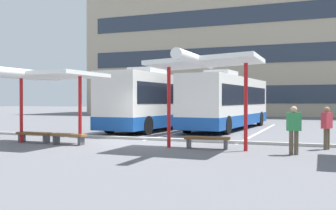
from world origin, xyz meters
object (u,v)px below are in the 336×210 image
at_px(coach_bus_1, 228,103).
at_px(coach_bus_0, 157,102).
at_px(bench_2, 34,135).
at_px(bench_3, 69,137).
at_px(waiting_shelter_2, 204,64).
at_px(waiting_passenger_1, 294,127).
at_px(waiting_passenger_2, 327,125).
at_px(bench_4, 207,140).
at_px(waiting_shelter_1, 45,76).

bearing_deg(coach_bus_1, coach_bus_0, -150.71).
distance_m(bench_2, bench_3, 1.80).
distance_m(coach_bus_0, waiting_shelter_2, 10.22).
bearing_deg(waiting_passenger_1, waiting_passenger_2, 61.15).
bearing_deg(waiting_shelter_2, bench_2, -178.07).
bearing_deg(bench_2, coach_bus_0, 77.00).
xyz_separation_m(coach_bus_1, waiting_passenger_2, (5.69, -8.98, -0.77)).
xyz_separation_m(coach_bus_0, bench_4, (5.43, -8.10, -1.39)).
xyz_separation_m(waiting_shelter_1, waiting_passenger_1, (9.71, 0.51, -1.86)).
distance_m(coach_bus_0, bench_3, 8.96).
xyz_separation_m(bench_3, bench_4, (5.66, 0.75, 0.01)).
xyz_separation_m(bench_3, waiting_passenger_1, (8.81, 0.18, 0.60)).
bearing_deg(waiting_passenger_1, waiting_shelter_2, 177.78).
height_order(coach_bus_1, waiting_passenger_2, coach_bus_1).
xyz_separation_m(bench_4, waiting_passenger_2, (4.19, 1.33, 0.56)).
height_order(bench_2, bench_3, same).
bearing_deg(waiting_passenger_2, coach_bus_1, 122.38).
bearing_deg(waiting_shelter_1, bench_4, 9.30).
relative_size(waiting_shelter_1, waiting_passenger_2, 3.23).
xyz_separation_m(coach_bus_1, waiting_shelter_1, (-5.06, -11.38, 1.12)).
xyz_separation_m(coach_bus_0, bench_3, (-0.23, -8.85, -1.39)).
xyz_separation_m(bench_2, waiting_shelter_2, (7.46, 0.25, 2.81)).
height_order(coach_bus_1, bench_3, coach_bus_1).
bearing_deg(bench_3, coach_bus_1, 69.38).
distance_m(coach_bus_1, bench_3, 11.88).
xyz_separation_m(waiting_shelter_1, bench_2, (-0.90, 0.38, -2.46)).
xyz_separation_m(waiting_shelter_1, bench_3, (0.90, 0.33, -2.46)).
height_order(bench_4, waiting_passenger_2, waiting_passenger_2).
height_order(waiting_passenger_1, waiting_passenger_2, waiting_passenger_1).
bearing_deg(waiting_passenger_2, bench_2, -170.16).
relative_size(coach_bus_0, waiting_passenger_1, 6.43).
bearing_deg(coach_bus_0, waiting_passenger_2, -35.14).
bearing_deg(bench_3, waiting_passenger_1, 1.20).
distance_m(waiting_shelter_1, waiting_shelter_2, 6.60).
xyz_separation_m(coach_bus_0, waiting_passenger_1, (8.58, -8.66, -0.79)).
relative_size(waiting_shelter_2, bench_4, 2.69).
bearing_deg(coach_bus_1, waiting_passenger_1, -66.84).
bearing_deg(bench_3, bench_4, 7.54).
bearing_deg(coach_bus_0, waiting_shelter_2, -57.53).
bearing_deg(waiting_passenger_1, coach_bus_1, 113.16).
xyz_separation_m(coach_bus_1, bench_3, (-4.16, -11.05, -1.34)).
bearing_deg(waiting_shelter_1, bench_2, 157.07).
bearing_deg(waiting_passenger_1, bench_3, -178.80).
bearing_deg(bench_2, waiting_shelter_2, 1.93).
height_order(bench_3, waiting_shelter_2, waiting_shelter_2).
height_order(waiting_shelter_1, waiting_passenger_1, waiting_shelter_1).
bearing_deg(bench_2, waiting_passenger_2, 9.84).
height_order(coach_bus_0, waiting_passenger_1, coach_bus_0).
relative_size(waiting_shelter_2, waiting_passenger_2, 2.95).
height_order(coach_bus_0, bench_4, coach_bus_0).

